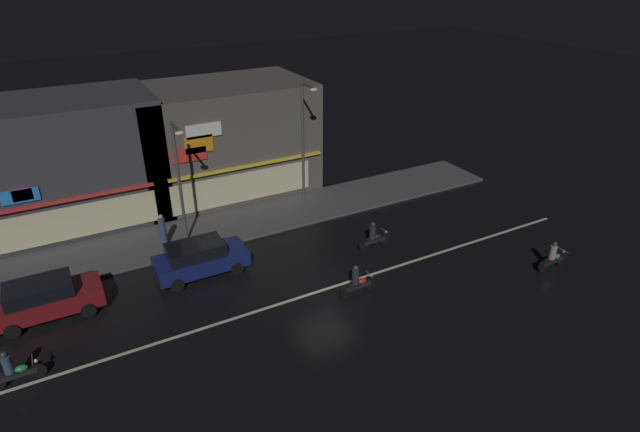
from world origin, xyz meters
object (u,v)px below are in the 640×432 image
object	(u,v)px
parked_car_trailing	(45,298)
motorcycle_opposite_lane	(374,237)
motorcycle_lead	(553,257)
motorcycle_following	(357,282)
motorcycle_trailing_far	(13,371)
streetlamp_west	(179,174)
streetlamp_mid	(304,135)
traffic_cone	(210,257)
parked_car_near_kerb	(200,258)
pedestrian_on_sidewalk	(163,232)

from	to	relation	value
parked_car_trailing	motorcycle_opposite_lane	distance (m)	15.29
parked_car_trailing	motorcycle_lead	distance (m)	22.94
motorcycle_lead	motorcycle_following	world-z (taller)	same
motorcycle_opposite_lane	motorcycle_trailing_far	bearing A→B (deg)	-167.10
streetlamp_west	parked_car_trailing	world-z (taller)	streetlamp_west
parked_car_trailing	streetlamp_mid	bearing A→B (deg)	16.48
streetlamp_west	motorcycle_following	distance (m)	10.20
traffic_cone	motorcycle_lead	bearing A→B (deg)	-30.96
streetlamp_west	motorcycle_trailing_far	bearing A→B (deg)	-140.09
streetlamp_west	parked_car_near_kerb	distance (m)	4.35
streetlamp_west	parked_car_near_kerb	size ratio (longest dim) A/B	1.50
pedestrian_on_sidewalk	traffic_cone	bearing A→B (deg)	117.05
motorcycle_following	traffic_cone	world-z (taller)	motorcycle_following
pedestrian_on_sidewalk	parked_car_trailing	xyz separation A→B (m)	(-5.66, -3.25, -0.11)
motorcycle_opposite_lane	traffic_cone	xyz separation A→B (m)	(-7.86, 2.79, -0.36)
streetlamp_west	motorcycle_lead	distance (m)	18.57
pedestrian_on_sidewalk	motorcycle_trailing_far	distance (m)	9.89
motorcycle_following	motorcycle_opposite_lane	bearing A→B (deg)	-127.10
parked_car_near_kerb	motorcycle_trailing_far	bearing A→B (deg)	25.64
parked_car_near_kerb	parked_car_trailing	size ratio (longest dim) A/B	1.00
pedestrian_on_sidewalk	streetlamp_mid	bearing A→B (deg)	178.86
parked_car_near_kerb	motorcycle_following	bearing A→B (deg)	138.58
motorcycle_opposite_lane	streetlamp_mid	bearing A→B (deg)	103.90
motorcycle_opposite_lane	motorcycle_trailing_far	xyz separation A→B (m)	(-16.46, -1.85, 0.00)
motorcycle_trailing_far	traffic_cone	size ratio (longest dim) A/B	3.45
pedestrian_on_sidewalk	traffic_cone	distance (m)	2.98
streetlamp_west	pedestrian_on_sidewalk	size ratio (longest dim) A/B	3.58
motorcycle_following	traffic_cone	xyz separation A→B (m)	(-4.91, 5.83, -0.36)
motorcycle_trailing_far	parked_car_near_kerb	bearing A→B (deg)	24.40
parked_car_trailing	motorcycle_following	world-z (taller)	parked_car_trailing
parked_car_near_kerb	traffic_cone	distance (m)	1.27
streetlamp_mid	parked_car_trailing	size ratio (longest dim) A/B	1.70
streetlamp_mid	motorcycle_following	distance (m)	10.19
parked_car_trailing	motorcycle_trailing_far	size ratio (longest dim) A/B	2.26
motorcycle_lead	motorcycle_following	size ratio (longest dim) A/B	1.00
streetlamp_mid	parked_car_near_kerb	distance (m)	9.55
pedestrian_on_sidewalk	motorcycle_opposite_lane	xyz separation A→B (m)	(9.51, -5.17, -0.35)
pedestrian_on_sidewalk	motorcycle_trailing_far	bearing A→B (deg)	37.55
motorcycle_trailing_far	traffic_cone	distance (m)	9.78
pedestrian_on_sidewalk	parked_car_near_kerb	bearing A→B (deg)	98.31
traffic_cone	streetlamp_mid	bearing A→B (deg)	25.59
parked_car_near_kerb	parked_car_trailing	xyz separation A→B (m)	(-6.59, -0.01, 0.00)
pedestrian_on_sidewalk	motorcycle_following	world-z (taller)	pedestrian_on_sidewalk
motorcycle_trailing_far	parked_car_trailing	bearing A→B (deg)	69.77
pedestrian_on_sidewalk	parked_car_near_kerb	world-z (taller)	pedestrian_on_sidewalk
parked_car_near_kerb	motorcycle_following	size ratio (longest dim) A/B	2.26
parked_car_trailing	traffic_cone	world-z (taller)	parked_car_trailing
pedestrian_on_sidewalk	motorcycle_following	size ratio (longest dim) A/B	0.95
streetlamp_mid	motorcycle_trailing_far	xyz separation A→B (m)	(-15.66, -8.02, -3.81)
parked_car_trailing	traffic_cone	xyz separation A→B (m)	(7.31, 0.87, -0.59)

